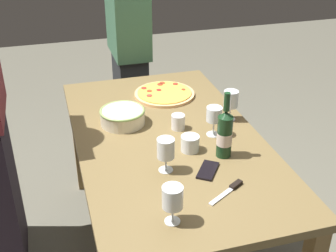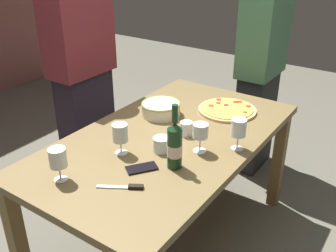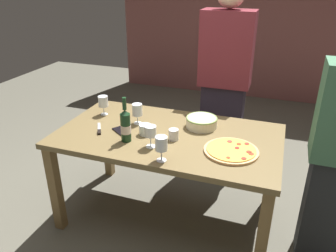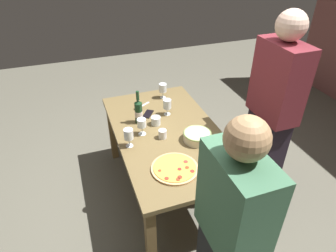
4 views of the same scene
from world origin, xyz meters
name	(u,v)px [view 3 (image 3 of 4)]	position (x,y,z in m)	size (l,w,h in m)	color
ground_plane	(168,215)	(0.00, 0.00, 0.00)	(8.00, 8.00, 0.00)	#5E5B4E
dining_table	(168,145)	(0.00, 0.00, 0.66)	(1.60, 0.90, 0.75)	brown
brick_wall_back	(241,4)	(0.00, 3.20, 1.38)	(3.69, 0.16, 2.76)	brown
pizza	(231,151)	(0.48, -0.12, 0.76)	(0.36, 0.36, 0.03)	#E5AD73
serving_bowl	(202,122)	(0.20, 0.19, 0.79)	(0.24, 0.24, 0.08)	beige
wine_bottle	(126,125)	(-0.24, -0.20, 0.87)	(0.07, 0.07, 0.32)	#183A1E
wine_glass_near_pizza	(137,110)	(-0.28, 0.09, 0.86)	(0.08, 0.08, 0.16)	white
wine_glass_by_bottle	(103,102)	(-0.61, 0.16, 0.86)	(0.08, 0.08, 0.16)	white
wine_glass_far_left	(150,132)	(-0.04, -0.22, 0.86)	(0.08, 0.08, 0.15)	white
wine_glass_far_right	(161,145)	(0.09, -0.37, 0.86)	(0.08, 0.08, 0.16)	white
cup_amber	(174,135)	(0.07, -0.07, 0.79)	(0.07, 0.07, 0.08)	white
cup_ceramic	(145,130)	(-0.15, -0.06, 0.79)	(0.09, 0.09, 0.08)	white
cell_phone	(121,131)	(-0.34, -0.08, 0.76)	(0.07, 0.14, 0.01)	black
pizza_knife	(99,130)	(-0.49, -0.12, 0.76)	(0.12, 0.19, 0.02)	silver
person_host	(224,82)	(0.23, 0.88, 0.90)	(0.45, 0.24, 1.77)	black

